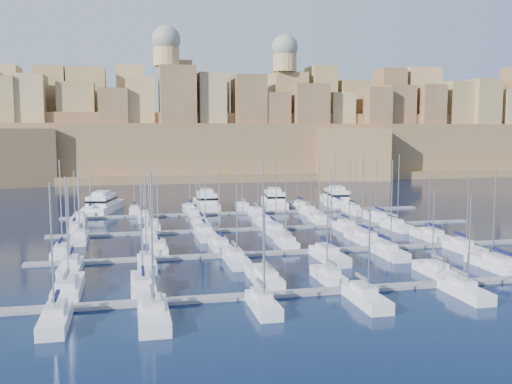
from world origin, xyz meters
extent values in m
plane|color=black|center=(0.00, 0.00, 0.00)|extent=(600.00, 600.00, 0.00)
cube|color=slate|center=(0.00, -34.00, 0.20)|extent=(84.00, 2.00, 0.40)
cube|color=slate|center=(0.00, -12.00, 0.20)|extent=(84.00, 2.00, 0.40)
cube|color=slate|center=(0.00, 10.00, 0.20)|extent=(84.00, 2.00, 0.40)
cube|color=slate|center=(0.00, 32.00, 0.20)|extent=(84.00, 2.00, 0.40)
cube|color=silver|center=(-34.22, -27.91, 0.55)|extent=(3.06, 10.19, 1.71)
cube|color=silver|center=(-34.22, -28.92, 1.76)|extent=(2.14, 4.58, 0.70)
cylinder|color=#9EA0A8|center=(-34.22, -27.40, 7.64)|extent=(0.18, 0.18, 12.46)
cube|color=#595B60|center=(-34.22, -29.43, 2.81)|extent=(0.35, 4.08, 0.35)
cube|color=silver|center=(-25.60, -28.20, 0.54)|extent=(2.88, 9.60, 1.68)
cube|color=silver|center=(-25.60, -29.16, 1.73)|extent=(2.01, 4.32, 0.70)
cylinder|color=#9EA0A8|center=(-25.60, -27.72, 7.20)|extent=(0.18, 0.18, 11.64)
cube|color=#0E113B|center=(-25.60, -29.64, 2.78)|extent=(0.35, 3.84, 0.35)
cube|color=silver|center=(-10.55, -28.03, 0.55)|extent=(2.98, 9.95, 1.70)
cube|color=silver|center=(-10.55, -29.02, 1.75)|extent=(2.09, 4.48, 0.70)
cylinder|color=#9EA0A8|center=(-10.55, -27.53, 8.36)|extent=(0.18, 0.18, 13.93)
cube|color=#595B60|center=(-10.55, -29.52, 2.80)|extent=(0.35, 3.98, 0.35)
cube|color=silver|center=(-2.37, -29.02, 0.50)|extent=(2.39, 7.95, 1.60)
cube|color=silver|center=(-2.37, -29.82, 1.65)|extent=(1.67, 3.58, 0.70)
cylinder|color=#9EA0A8|center=(-2.37, -28.62, 6.44)|extent=(0.18, 0.18, 10.28)
cube|color=#595B60|center=(-2.37, -30.22, 2.70)|extent=(0.35, 3.18, 0.35)
cube|color=silver|center=(12.46, -29.14, 0.49)|extent=(2.32, 7.72, 1.59)
cube|color=silver|center=(12.46, -29.91, 1.64)|extent=(1.62, 3.48, 0.70)
cylinder|color=#9EA0A8|center=(12.46, -28.75, 6.45)|extent=(0.18, 0.18, 10.32)
cube|color=#595B60|center=(12.46, -30.30, 2.69)|extent=(0.35, 3.09, 0.35)
cube|color=silver|center=(22.47, -27.93, 0.55)|extent=(3.04, 10.14, 1.71)
cube|color=silver|center=(22.47, -28.94, 1.76)|extent=(2.13, 4.56, 0.70)
cylinder|color=#9EA0A8|center=(22.47, -27.42, 7.83)|extent=(0.18, 0.18, 12.84)
cube|color=#0E113B|center=(22.47, -29.45, 2.81)|extent=(0.35, 4.06, 0.35)
cube|color=silver|center=(-34.34, -39.37, 0.52)|extent=(2.62, 8.74, 1.64)
cube|color=silver|center=(-34.34, -38.50, 1.69)|extent=(1.84, 3.94, 0.70)
cylinder|color=#9EA0A8|center=(-34.34, -39.81, 7.80)|extent=(0.18, 0.18, 12.93)
cube|color=#0E113B|center=(-34.34, -38.06, 2.74)|extent=(0.35, 3.50, 0.35)
cube|color=silver|center=(-24.88, -40.08, 0.55)|extent=(3.05, 10.16, 1.71)
cube|color=silver|center=(-24.88, -39.07, 1.76)|extent=(2.13, 4.57, 0.70)
cylinder|color=#9EA0A8|center=(-24.88, -40.59, 8.35)|extent=(0.18, 0.18, 13.88)
cube|color=#595B60|center=(-24.88, -38.56, 2.81)|extent=(0.35, 4.07, 0.35)
cube|color=silver|center=(-13.24, -39.02, 0.50)|extent=(2.41, 8.03, 1.60)
cube|color=silver|center=(-13.24, -38.21, 1.65)|extent=(1.69, 3.61, 0.70)
cylinder|color=#9EA0A8|center=(-13.24, -39.42, 6.34)|extent=(0.18, 0.18, 10.08)
cube|color=#595B60|center=(-13.24, -37.81, 2.70)|extent=(0.35, 3.21, 0.35)
cube|color=silver|center=(-1.55, -39.32, 0.52)|extent=(2.59, 8.64, 1.63)
cube|color=silver|center=(-1.55, -38.46, 1.68)|extent=(1.81, 3.89, 0.70)
cylinder|color=#9EA0A8|center=(-1.55, -39.75, 6.74)|extent=(0.18, 0.18, 10.82)
cube|color=#595B60|center=(-1.55, -38.02, 2.73)|extent=(0.35, 3.46, 0.35)
cube|color=silver|center=(10.80, -39.14, 0.51)|extent=(2.48, 8.28, 1.61)
cube|color=silver|center=(10.80, -38.31, 1.66)|extent=(1.74, 3.73, 0.70)
cylinder|color=#9EA0A8|center=(10.80, -39.55, 6.66)|extent=(0.18, 0.18, 10.70)
cube|color=#595B60|center=(10.80, -37.90, 2.71)|extent=(0.35, 3.31, 0.35)
cube|color=silver|center=(-37.24, -6.53, 0.52)|extent=(2.68, 8.94, 1.65)
cube|color=silver|center=(-37.24, -7.42, 1.70)|extent=(1.88, 4.02, 0.70)
cylinder|color=#9EA0A8|center=(-37.24, -6.08, 8.06)|extent=(0.18, 0.18, 13.43)
cube|color=#0E113B|center=(-37.24, -7.87, 2.75)|extent=(0.35, 3.58, 0.35)
cube|color=silver|center=(-22.69, -6.62, 0.52)|extent=(2.63, 8.75, 1.64)
cube|color=silver|center=(-22.69, -7.50, 1.69)|extent=(1.84, 3.94, 0.70)
cylinder|color=#9EA0A8|center=(-22.69, -6.19, 7.33)|extent=(0.18, 0.18, 11.99)
cube|color=#0E113B|center=(-22.69, -7.94, 2.74)|extent=(0.35, 3.50, 0.35)
cube|color=silver|center=(-12.83, -6.50, 0.52)|extent=(2.70, 8.99, 1.65)
cube|color=silver|center=(-12.83, -7.40, 1.70)|extent=(1.89, 4.05, 0.70)
cylinder|color=#9EA0A8|center=(-12.83, -6.05, 7.97)|extent=(0.18, 0.18, 13.23)
cube|color=#0E113B|center=(-12.83, -7.85, 2.75)|extent=(0.35, 3.60, 0.35)
cube|color=silver|center=(-1.76, -6.98, 0.50)|extent=(2.41, 8.04, 1.60)
cube|color=silver|center=(-1.76, -7.78, 1.65)|extent=(1.69, 3.62, 0.70)
cylinder|color=#9EA0A8|center=(-1.76, -6.58, 6.70)|extent=(0.18, 0.18, 10.79)
cube|color=#595B60|center=(-1.76, -8.19, 2.70)|extent=(0.35, 3.22, 0.35)
cube|color=silver|center=(12.35, -5.85, 0.56)|extent=(3.09, 10.30, 1.72)
cube|color=silver|center=(12.35, -6.88, 1.77)|extent=(2.16, 4.64, 0.70)
cylinder|color=#9EA0A8|center=(12.35, -5.33, 8.04)|extent=(0.18, 0.18, 13.24)
cube|color=#0E113B|center=(12.35, -7.39, 2.82)|extent=(0.35, 4.12, 0.35)
cube|color=silver|center=(24.82, -6.25, 0.54)|extent=(2.85, 9.51, 1.68)
cube|color=silver|center=(24.82, -7.20, 1.73)|extent=(2.00, 4.28, 0.70)
cylinder|color=#9EA0A8|center=(24.82, -5.77, 7.03)|extent=(0.18, 0.18, 11.32)
cube|color=#0E113B|center=(24.82, -7.67, 2.78)|extent=(0.35, 3.80, 0.35)
cube|color=silver|center=(-34.94, -17.67, 0.53)|extent=(2.80, 9.34, 1.67)
cube|color=silver|center=(-34.94, -16.74, 1.72)|extent=(1.96, 4.20, 0.70)
cylinder|color=#9EA0A8|center=(-34.94, -18.14, 6.93)|extent=(0.18, 0.18, 11.12)
cube|color=#0E113B|center=(-34.94, -16.27, 2.77)|extent=(0.35, 3.74, 0.35)
cube|color=silver|center=(-24.85, -17.23, 0.51)|extent=(2.54, 8.46, 1.62)
cube|color=silver|center=(-24.85, -16.38, 1.67)|extent=(1.78, 3.81, 0.70)
cylinder|color=#9EA0A8|center=(-24.85, -17.65, 7.39)|extent=(0.18, 0.18, 12.13)
cube|color=#0E113B|center=(-24.85, -15.96, 2.72)|extent=(0.35, 3.38, 0.35)
cube|color=silver|center=(-12.12, -17.41, 0.52)|extent=(2.64, 8.81, 1.64)
cube|color=silver|center=(-12.12, -16.52, 1.69)|extent=(1.85, 3.96, 0.70)
cylinder|color=#9EA0A8|center=(-12.12, -17.85, 7.75)|extent=(0.18, 0.18, 12.82)
cube|color=#595B60|center=(-12.12, -16.08, 2.74)|extent=(0.35, 3.52, 0.35)
cube|color=silver|center=(1.74, -18.13, 0.56)|extent=(3.08, 10.26, 1.71)
cube|color=silver|center=(1.74, -17.10, 1.76)|extent=(2.15, 4.62, 0.70)
cylinder|color=#9EA0A8|center=(1.74, -18.64, 7.52)|extent=(0.18, 0.18, 12.21)
cube|color=#0E113B|center=(1.74, -16.59, 2.81)|extent=(0.35, 4.10, 0.35)
cube|color=silver|center=(11.60, -17.55, 0.53)|extent=(2.73, 9.10, 1.66)
cube|color=silver|center=(11.60, -16.64, 1.71)|extent=(1.91, 4.10, 0.70)
cylinder|color=#9EA0A8|center=(11.60, -18.01, 8.05)|extent=(0.18, 0.18, 13.39)
cube|color=#0E113B|center=(11.60, -16.19, 2.76)|extent=(0.35, 3.64, 0.35)
cube|color=silver|center=(24.62, -17.34, 0.52)|extent=(2.61, 8.69, 1.63)
cube|color=silver|center=(24.62, -16.48, 1.68)|extent=(1.82, 3.91, 0.70)
cylinder|color=#9EA0A8|center=(24.62, -17.78, 7.77)|extent=(0.18, 0.18, 12.86)
cube|color=#0E113B|center=(24.62, -16.04, 2.73)|extent=(0.35, 3.48, 0.35)
cube|color=silver|center=(-37.18, 14.85, 0.49)|extent=(2.31, 7.70, 1.58)
cube|color=silver|center=(-37.18, 14.08, 1.63)|extent=(1.62, 3.46, 0.70)
cylinder|color=#9EA0A8|center=(-37.18, 15.23, 6.51)|extent=(0.18, 0.18, 10.44)
cube|color=#0E113B|center=(-37.18, 13.69, 2.68)|extent=(0.35, 3.08, 0.35)
cube|color=silver|center=(-22.65, 15.26, 0.51)|extent=(2.56, 8.53, 1.63)
cube|color=silver|center=(-22.65, 14.41, 1.68)|extent=(1.79, 3.84, 0.70)
cylinder|color=#9EA0A8|center=(-22.65, 15.69, 6.97)|extent=(0.18, 0.18, 11.29)
cube|color=#595B60|center=(-22.65, 13.98, 2.73)|extent=(0.35, 3.41, 0.35)
cube|color=silver|center=(-13.27, 15.73, 0.54)|extent=(2.84, 9.45, 1.67)
cube|color=silver|center=(-13.27, 14.78, 1.72)|extent=(1.98, 4.25, 0.70)
cylinder|color=#9EA0A8|center=(-13.27, 16.20, 8.35)|extent=(0.18, 0.18, 13.95)
cube|color=#0E113B|center=(-13.27, 14.31, 2.77)|extent=(0.35, 3.78, 0.35)
cube|color=silver|center=(-0.29, 15.65, 0.53)|extent=(2.79, 9.29, 1.66)
cube|color=silver|center=(-0.29, 14.72, 1.71)|extent=(1.95, 4.18, 0.70)
cylinder|color=#9EA0A8|center=(-0.29, 16.11, 8.08)|extent=(0.18, 0.18, 13.43)
cube|color=#0E113B|center=(-0.29, 14.25, 2.76)|extent=(0.35, 3.72, 0.35)
cube|color=silver|center=(11.71, 15.28, 0.51)|extent=(2.57, 8.55, 1.63)
cube|color=silver|center=(11.71, 14.42, 1.68)|extent=(1.80, 3.85, 0.70)
cylinder|color=#9EA0A8|center=(11.71, 15.70, 7.57)|extent=(0.18, 0.18, 12.48)
cube|color=#595B60|center=(11.71, 13.99, 2.73)|extent=(0.35, 3.42, 0.35)
cube|color=silver|center=(24.66, 15.74, 0.54)|extent=(2.85, 9.49, 1.67)
cube|color=silver|center=(24.66, 14.79, 1.72)|extent=(1.99, 4.27, 0.70)
cylinder|color=#9EA0A8|center=(24.66, 16.22, 7.43)|extent=(0.18, 0.18, 12.10)
cube|color=#0E113B|center=(24.66, 14.32, 2.77)|extent=(0.35, 3.79, 0.35)
cube|color=silver|center=(-35.49, 4.75, 0.51)|extent=(2.55, 8.49, 1.62)
cube|color=silver|center=(-35.49, 5.60, 1.67)|extent=(1.78, 3.82, 0.70)
cylinder|color=#9EA0A8|center=(-35.49, 4.33, 7.31)|extent=(0.18, 0.18, 11.98)
cube|color=#595B60|center=(-35.49, 6.03, 2.72)|extent=(0.35, 3.40, 0.35)
cube|color=silver|center=(-23.66, 4.93, 0.50)|extent=(2.44, 8.13, 1.61)
cube|color=silver|center=(-23.66, 5.75, 1.66)|extent=(1.71, 3.66, 0.70)
cylinder|color=#9EA0A8|center=(-23.66, 4.53, 7.24)|extent=(0.18, 0.18, 11.86)
cube|color=#595B60|center=(-23.66, 6.15, 2.71)|extent=(0.35, 3.25, 0.35)
cube|color=silver|center=(-13.82, 3.96, 0.55)|extent=(3.03, 10.08, 1.70)
cube|color=silver|center=(-13.82, 4.97, 1.75)|extent=(2.12, 4.54, 0.70)
cylinder|color=#9EA0A8|center=(-13.82, 3.45, 7.35)|extent=(0.18, 0.18, 11.88)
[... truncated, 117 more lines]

